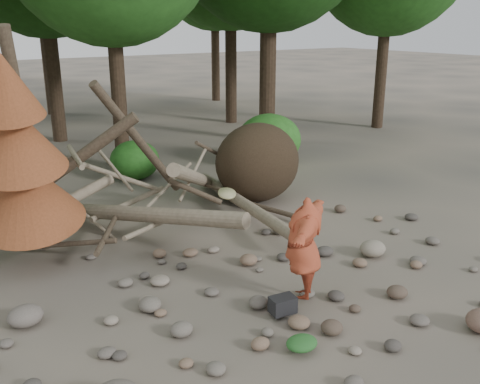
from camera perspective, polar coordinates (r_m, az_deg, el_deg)
ground at (r=9.05m, az=4.40°, el=-11.13°), size 120.00×120.00×0.00m
deadfall_pile at (r=12.99m, az=-0.05°, el=2.58°), size 8.55×5.24×3.30m
dead_conifer at (r=9.97m, az=-22.35°, el=3.37°), size 2.06×2.16×4.35m
bush_mid at (r=15.58m, az=-11.17°, el=3.36°), size 1.40×1.40×1.12m
bush_right at (r=16.89m, az=3.13°, el=5.63°), size 2.00×2.00×1.60m
frisbee_thrower at (r=8.57m, az=6.80°, el=-5.97°), size 2.46×1.76×2.02m
backpack at (r=8.48m, az=4.56°, el=-12.25°), size 0.43×0.31×0.26m
cloth_green at (r=7.73m, az=6.59°, el=-16.03°), size 0.46×0.39×0.17m
cloth_orange at (r=8.73m, az=3.99°, el=-11.86°), size 0.31×0.25×0.11m
boulder_mid_right at (r=10.73m, az=13.98°, el=-5.87°), size 0.52×0.47×0.31m
boulder_mid_left at (r=8.82m, az=-21.92°, el=-12.16°), size 0.53×0.47×0.32m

